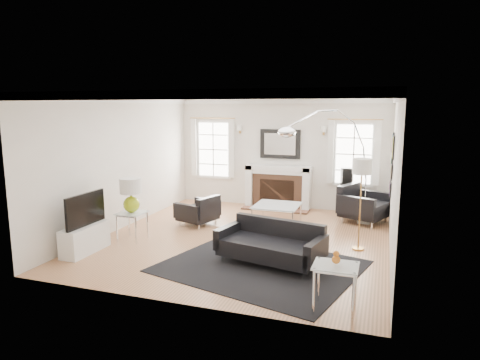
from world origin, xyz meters
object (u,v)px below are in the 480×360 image
(armchair_right, at_px, (362,205))
(arc_floor_lamp, at_px, (328,162))
(sofa, at_px, (272,245))
(fireplace, at_px, (278,187))
(armchair_left, at_px, (199,211))
(coffee_table, at_px, (277,206))
(gourd_lamp, at_px, (131,193))

(armchair_right, distance_m, arc_floor_lamp, 1.41)
(arc_floor_lamp, bearing_deg, sofa, -102.66)
(fireplace, distance_m, sofa, 4.01)
(armchair_left, xyz_separation_m, coffee_table, (1.60, 0.65, 0.10))
(gourd_lamp, xyz_separation_m, arc_floor_lamp, (3.49, 2.19, 0.48))
(arc_floor_lamp, bearing_deg, gourd_lamp, -147.89)
(gourd_lamp, bearing_deg, sofa, -6.84)
(arc_floor_lamp, bearing_deg, armchair_left, -163.71)
(fireplace, bearing_deg, coffee_table, -76.80)
(coffee_table, relative_size, gourd_lamp, 1.45)
(armchair_left, height_order, coffee_table, armchair_left)
(coffee_table, bearing_deg, sofa, -78.13)
(sofa, xyz_separation_m, coffee_table, (-0.51, 2.41, 0.09))
(sofa, height_order, armchair_right, armchair_right)
(armchair_left, xyz_separation_m, arc_floor_lamp, (2.68, 0.78, 1.12))
(coffee_table, height_order, arc_floor_lamp, arc_floor_lamp)
(sofa, distance_m, gourd_lamp, 3.01)
(fireplace, bearing_deg, sofa, -77.62)
(sofa, bearing_deg, armchair_left, 140.18)
(armchair_left, distance_m, arc_floor_lamp, 3.01)
(armchair_right, relative_size, gourd_lamp, 1.91)
(gourd_lamp, relative_size, arc_floor_lamp, 0.26)
(gourd_lamp, bearing_deg, armchair_left, 60.05)
(fireplace, height_order, armchair_right, fireplace)
(armchair_right, height_order, gourd_lamp, gourd_lamp)
(armchair_left, relative_size, armchair_right, 0.76)
(fireplace, bearing_deg, armchair_right, -18.67)
(fireplace, distance_m, armchair_right, 2.26)
(armchair_left, distance_m, armchair_right, 3.68)
(armchair_right, bearing_deg, armchair_left, -157.09)
(sofa, xyz_separation_m, gourd_lamp, (-2.92, 0.35, 0.63))
(coffee_table, distance_m, arc_floor_lamp, 1.49)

